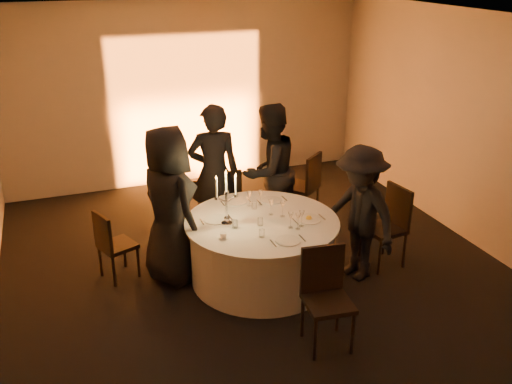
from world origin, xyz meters
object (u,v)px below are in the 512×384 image
object	(u,v)px
chair_left	(112,242)
guest_back_left	(214,173)
chair_front	(326,291)
candelabra	(227,206)
chair_back_left	(225,196)
banquet_table	(262,250)
guest_left	(169,206)
guest_back_right	(269,171)
chair_right	(390,221)
guest_right	(359,213)
coffee_cup	(223,236)
chair_back_right	(306,183)

from	to	relation	value
chair_left	guest_back_left	distance (m)	1.67
chair_front	candelabra	xyz separation A→B (m)	(-0.57, 1.38, 0.43)
guest_back_left	chair_back_left	bearing A→B (deg)	-137.65
banquet_table	chair_left	xyz separation A→B (m)	(-1.66, 0.61, 0.10)
guest_left	guest_back_right	xyz separation A→B (m)	(1.52, 0.73, -0.03)
chair_back_left	chair_right	distance (m)	2.28
guest_left	guest_right	xyz separation A→B (m)	(2.09, -0.71, -0.12)
chair_back_left	guest_back_right	distance (m)	0.73
banquet_table	chair_right	xyz separation A→B (m)	(1.62, -0.19, 0.19)
banquet_table	chair_right	bearing A→B (deg)	-6.67
chair_back_left	chair_front	bearing A→B (deg)	93.80
chair_right	candelabra	bearing A→B (deg)	-104.12
guest_back_left	guest_back_right	xyz separation A→B (m)	(0.73, -0.17, -0.01)
guest_left	chair_left	bearing A→B (deg)	50.17
coffee_cup	chair_back_right	bearing A→B (deg)	42.89
guest_left	guest_right	world-z (taller)	guest_left
chair_left	guest_back_right	world-z (taller)	guest_back_right
guest_back_right	coffee_cup	distance (m)	1.76
chair_back_right	coffee_cup	xyz separation A→B (m)	(-1.75, -1.63, 0.23)
chair_left	guest_left	bearing A→B (deg)	-130.58
chair_back_right	chair_left	bearing A→B (deg)	-24.26
candelabra	chair_left	bearing A→B (deg)	155.87
guest_back_left	coffee_cup	distance (m)	1.60
chair_back_right	guest_back_right	xyz separation A→B (m)	(-0.67, -0.24, 0.35)
chair_left	chair_back_right	size ratio (longest dim) A/B	0.87
chair_front	candelabra	bearing A→B (deg)	118.67
chair_front	chair_back_right	bearing A→B (deg)	75.05
chair_back_left	coffee_cup	size ratio (longest dim) A/B	8.35
chair_back_right	candelabra	world-z (taller)	candelabra
chair_left	chair_right	bearing A→B (deg)	-125.42
chair_front	guest_right	size ratio (longest dim) A/B	0.62
chair_left	coffee_cup	size ratio (longest dim) A/B	7.93
guest_left	guest_back_left	distance (m)	1.20
chair_back_right	chair_front	xyz separation A→B (m)	(-1.04, -2.68, 0.01)
candelabra	chair_right	bearing A→B (deg)	-6.68
banquet_table	chair_back_left	size ratio (longest dim) A/B	1.96
chair_back_left	candelabra	distance (m)	1.50
guest_back_left	candelabra	world-z (taller)	guest_back_left
guest_back_left	guest_right	size ratio (longest dim) A/B	1.14
banquet_table	candelabra	distance (m)	0.74
chair_back_right	guest_back_left	world-z (taller)	guest_back_left
guest_back_left	candelabra	bearing A→B (deg)	89.24
chair_back_right	chair_front	distance (m)	2.88
banquet_table	guest_back_left	world-z (taller)	guest_back_left
chair_back_right	coffee_cup	size ratio (longest dim) A/B	9.15
guest_back_left	candelabra	distance (m)	1.25
guest_left	coffee_cup	world-z (taller)	guest_left
chair_right	chair_back_right	bearing A→B (deg)	-172.27
chair_front	guest_back_right	size ratio (longest dim) A/B	0.55
guest_left	guest_back_right	size ratio (longest dim) A/B	1.03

